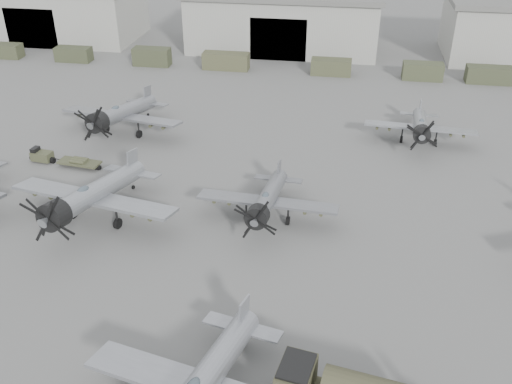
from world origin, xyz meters
TOP-DOWN VIEW (x-y plane):
  - ground at (0.00, 0.00)m, footprint 220.00×220.00m
  - hangar_left at (-38.00, 61.96)m, footprint 29.00×14.80m
  - hangar_center at (0.00, 61.96)m, footprint 29.00×14.80m
  - support_truck_0 at (-40.13, 50.00)m, footprint 5.64×2.20m
  - support_truck_1 at (-29.06, 50.00)m, footprint 5.09×2.20m
  - support_truck_2 at (-17.28, 50.00)m, footprint 5.20×2.20m
  - support_truck_3 at (-6.59, 50.00)m, footprint 6.38×2.20m
  - support_truck_4 at (7.93, 50.00)m, footprint 5.39×2.20m
  - support_truck_5 at (19.97, 50.00)m, footprint 5.22×2.20m
  - support_truck_6 at (28.55, 50.00)m, footprint 6.14×2.20m
  - aircraft_mid_1 at (-8.94, 10.00)m, footprint 14.13×12.72m
  - aircraft_mid_2 at (4.68, 12.44)m, footprint 11.38×10.24m
  - aircraft_far_0 at (-12.89, 26.53)m, footprint 13.33×12.00m
  - aircraft_far_1 at (17.89, 29.37)m, footprint 11.24×10.11m
  - tug_trailer at (-16.75, 19.33)m, footprint 7.16×2.18m

SIDE VIEW (x-z plane):
  - ground at x=0.00m, z-range 0.00..0.00m
  - tug_trailer at x=-16.75m, z-range -0.18..1.24m
  - support_truck_1 at x=-29.06m, z-range 0.00..2.01m
  - support_truck_0 at x=-40.13m, z-range 0.00..2.02m
  - support_truck_4 at x=7.93m, z-range 0.00..2.12m
  - support_truck_6 at x=28.55m, z-range 0.00..2.17m
  - support_truck_5 at x=19.97m, z-range 0.00..2.22m
  - support_truck_3 at x=-6.59m, z-range 0.00..2.28m
  - support_truck_2 at x=-17.28m, z-range 0.00..2.45m
  - aircraft_far_1 at x=17.89m, z-range -0.20..4.28m
  - aircraft_mid_2 at x=4.68m, z-range -0.21..4.34m
  - aircraft_far_0 at x=-12.89m, z-range -0.24..5.05m
  - aircraft_mid_1 at x=-8.94m, z-range -0.25..5.36m
  - hangar_left at x=-38.00m, z-range 0.02..8.72m
  - hangar_center at x=0.00m, z-range 0.02..8.72m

